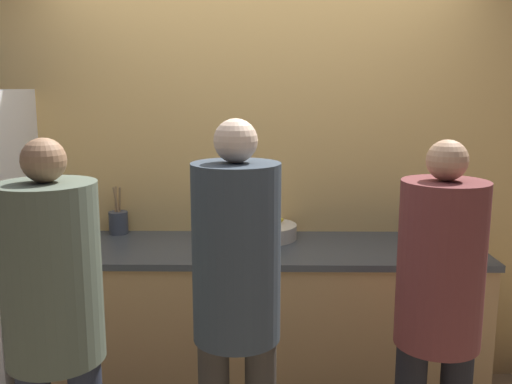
% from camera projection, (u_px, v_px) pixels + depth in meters
% --- Properties ---
extents(wall_back, '(5.20, 0.06, 2.60)m').
position_uv_depth(wall_back, '(257.00, 173.00, 3.48)').
color(wall_back, '#E0B266').
rests_on(wall_back, ground_plane).
extents(counter, '(2.49, 0.72, 0.94)m').
position_uv_depth(counter, '(257.00, 324.00, 3.29)').
color(counter, tan).
rests_on(counter, ground_plane).
extents(person_left, '(0.37, 0.37, 1.64)m').
position_uv_depth(person_left, '(54.00, 309.00, 2.16)').
color(person_left, '#232838').
rests_on(person_left, ground_plane).
extents(person_center, '(0.35, 0.35, 1.70)m').
position_uv_depth(person_center, '(237.00, 290.00, 2.28)').
color(person_center, '#38332D').
rests_on(person_center, ground_plane).
extents(person_right, '(0.35, 0.35, 1.62)m').
position_uv_depth(person_right, '(438.00, 301.00, 2.32)').
color(person_right, black).
rests_on(person_right, ground_plane).
extents(fruit_bowl, '(0.37, 0.37, 0.12)m').
position_uv_depth(fruit_bowl, '(266.00, 231.00, 3.34)').
color(fruit_bowl, beige).
rests_on(fruit_bowl, counter).
extents(utensil_crock, '(0.11, 0.11, 0.29)m').
position_uv_depth(utensil_crock, '(118.00, 222.00, 3.45)').
color(utensil_crock, '#3D424C').
rests_on(utensil_crock, counter).
extents(bottle_dark, '(0.05, 0.05, 0.25)m').
position_uv_depth(bottle_dark, '(207.00, 240.00, 2.94)').
color(bottle_dark, '#333338').
rests_on(bottle_dark, counter).
extents(bottle_green, '(0.07, 0.07, 0.16)m').
position_uv_depth(bottle_green, '(267.00, 242.00, 3.04)').
color(bottle_green, '#236033').
rests_on(bottle_green, counter).
extents(cup_red, '(0.08, 0.08, 0.09)m').
position_uv_depth(cup_red, '(55.00, 246.00, 3.02)').
color(cup_red, '#A33D33').
rests_on(cup_red, counter).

